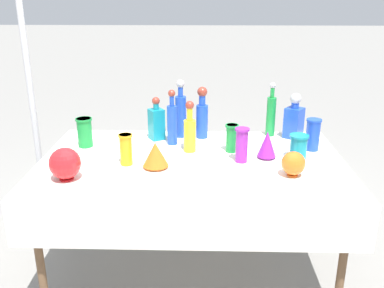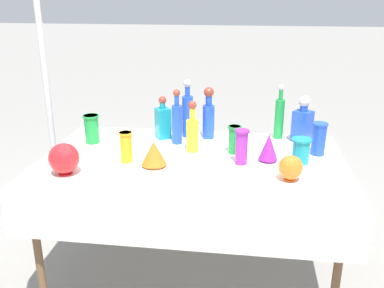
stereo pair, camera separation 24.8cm
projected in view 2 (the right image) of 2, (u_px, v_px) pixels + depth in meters
The scene contains 23 objects.
ground_plane at pixel (192, 268), 2.77m from camera, with size 40.00×40.00×0.00m, color gray.
display_table at pixel (191, 170), 2.51m from camera, with size 1.78×1.09×0.76m.
tall_bottle_0 at pixel (177, 121), 2.74m from camera, with size 0.06×0.06×0.36m.
tall_bottle_1 at pixel (188, 113), 2.87m from camera, with size 0.07×0.07×0.39m.
tall_bottle_2 at pixel (279, 116), 2.83m from camera, with size 0.06×0.06×0.37m.
tall_bottle_3 at pixel (192, 131), 2.61m from camera, with size 0.08×0.08×0.32m.
tall_bottle_4 at pixel (209, 116), 2.84m from camera, with size 0.08×0.08×0.35m.
square_decanter_0 at pixel (163, 121), 2.85m from camera, with size 0.12×0.12×0.29m.
square_decanter_1 at pixel (303, 122), 2.78m from camera, with size 0.15×0.15×0.31m.
slender_vase_0 at pixel (126, 146), 2.46m from camera, with size 0.08×0.08×0.18m.
slender_vase_1 at pixel (234, 139), 2.59m from camera, with size 0.08×0.08×0.17m.
slender_vase_2 at pixel (92, 128), 2.77m from camera, with size 0.10×0.10×0.19m.
slender_vase_3 at pixel (301, 150), 2.45m from camera, with size 0.11×0.11×0.15m.
slender_vase_4 at pixel (242, 146), 2.43m from camera, with size 0.08×0.08×0.20m.
slender_vase_5 at pixel (319, 138), 2.56m from camera, with size 0.09×0.09×0.20m.
fluted_vase_0 at pixel (269, 147), 2.47m from camera, with size 0.11×0.11×0.17m.
fluted_vase_1 at pixel (154, 153), 2.40m from camera, with size 0.15×0.15×0.15m.
round_bowl_0 at pixel (64, 158), 2.29m from camera, with size 0.17×0.17×0.17m.
round_bowl_1 at pixel (291, 168), 2.22m from camera, with size 0.13×0.13×0.14m.
price_tag_left at pixel (119, 189), 2.10m from camera, with size 0.06×0.01×0.04m, color white.
price_tag_center at pixel (229, 198), 2.02m from camera, with size 0.06×0.01×0.03m, color white.
cardboard_box_behind_left at pixel (247, 181), 3.71m from camera, with size 0.54×0.43×0.35m.
canopy_pole at pixel (47, 94), 3.18m from camera, with size 0.18×0.18×2.46m.
Camera 2 is at (0.31, -2.31, 1.70)m, focal length 40.00 mm.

